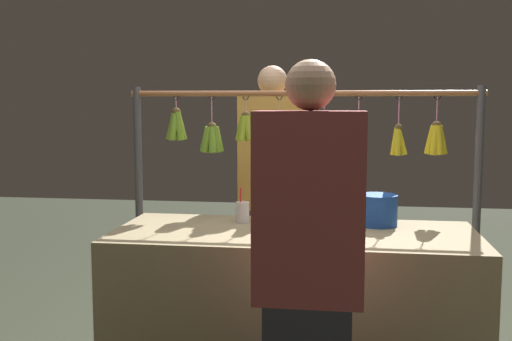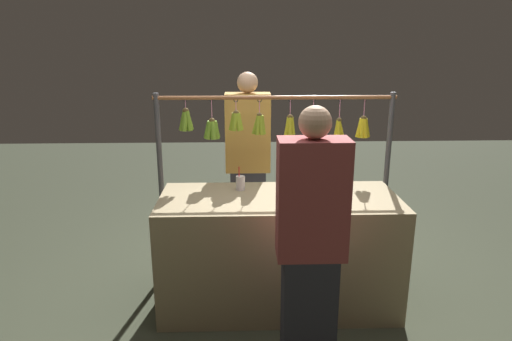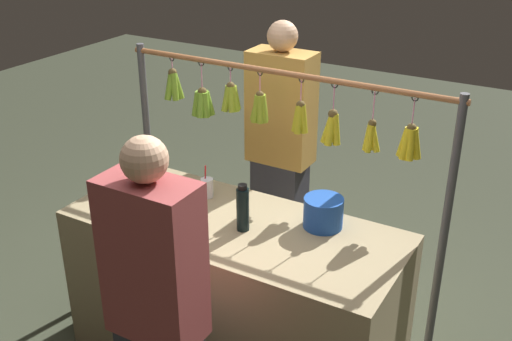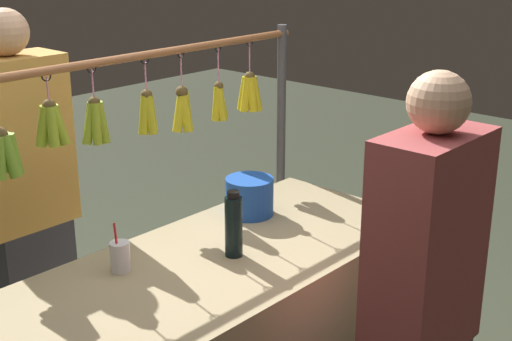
# 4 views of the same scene
# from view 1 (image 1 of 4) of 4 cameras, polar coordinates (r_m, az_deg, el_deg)

# --- Properties ---
(market_counter) EXTENTS (1.77, 0.75, 0.87)m
(market_counter) POSITION_cam_1_polar(r_m,az_deg,el_deg) (3.16, 3.49, -13.38)
(market_counter) COLOR tan
(market_counter) RESTS_ON ground
(display_rack) EXTENTS (1.97, 0.14, 1.59)m
(display_rack) POSITION_cam_1_polar(r_m,az_deg,el_deg) (3.48, 3.70, 0.92)
(display_rack) COLOR #4C4C51
(display_rack) RESTS_ON ground
(water_bottle) EXTENTS (0.07, 0.07, 0.25)m
(water_bottle) POSITION_cam_1_polar(r_m,az_deg,el_deg) (2.99, 4.90, -3.50)
(water_bottle) COLOR black
(water_bottle) RESTS_ON market_counter
(blue_bucket) EXTENTS (0.20, 0.20, 0.16)m
(blue_bucket) POSITION_cam_1_polar(r_m,az_deg,el_deg) (3.22, 11.14, -3.60)
(blue_bucket) COLOR #1C4CAD
(blue_bucket) RESTS_ON market_counter
(drink_cup) EXTENTS (0.07, 0.07, 0.18)m
(drink_cup) POSITION_cam_1_polar(r_m,az_deg,el_deg) (3.24, -1.26, -3.86)
(drink_cup) COLOR silver
(drink_cup) RESTS_ON market_counter
(vendor_person) EXTENTS (0.41, 0.22, 1.73)m
(vendor_person) POSITION_cam_1_polar(r_m,az_deg,el_deg) (3.97, 1.48, -3.03)
(vendor_person) COLOR #2D2D38
(vendor_person) RESTS_ON ground
(customer_person) EXTENTS (0.39, 0.21, 1.65)m
(customer_person) POSITION_cam_1_polar(r_m,az_deg,el_deg) (2.29, 4.86, -11.10)
(customer_person) COLOR #2D2D38
(customer_person) RESTS_ON ground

